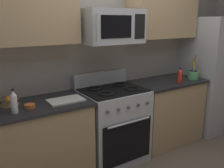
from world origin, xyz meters
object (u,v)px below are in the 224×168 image
(utensil_crock, at_px, (193,74))
(cutting_board, at_px, (66,100))
(range_oven, at_px, (113,124))
(refrigerator, at_px, (211,74))
(bottle_vinegar, at_px, (14,102))
(fruit_basket, at_px, (9,101))
(microwave, at_px, (111,26))
(prep_bowl, at_px, (30,106))
(bottle_hot_sauce, at_px, (180,76))

(utensil_crock, relative_size, cutting_board, 0.93)
(utensil_crock, bearing_deg, range_oven, 174.53)
(refrigerator, bearing_deg, cutting_board, -178.92)
(utensil_crock, distance_m, cutting_board, 1.93)
(cutting_board, xyz_separation_m, bottle_vinegar, (-0.52, -0.08, 0.10))
(range_oven, height_order, refrigerator, refrigerator)
(range_oven, bearing_deg, fruit_basket, 173.76)
(microwave, height_order, fruit_basket, microwave)
(microwave, distance_m, utensil_crock, 1.47)
(refrigerator, bearing_deg, range_oven, 179.47)
(refrigerator, height_order, fruit_basket, refrigerator)
(utensil_crock, bearing_deg, bottle_vinegar, -179.63)
(refrigerator, xyz_separation_m, cutting_board, (-2.49, -0.05, 0.03))
(range_oven, xyz_separation_m, microwave, (-0.00, 0.03, 1.19))
(prep_bowl, bearing_deg, bottle_hot_sauce, -2.45)
(microwave, distance_m, prep_bowl, 1.24)
(fruit_basket, distance_m, cutting_board, 0.55)
(utensil_crock, bearing_deg, refrigerator, 10.75)
(bottle_vinegar, height_order, prep_bowl, bottle_vinegar)
(range_oven, bearing_deg, bottle_hot_sauce, -9.35)
(bottle_vinegar, xyz_separation_m, prep_bowl, (0.15, 0.06, -0.08))
(microwave, distance_m, bottle_hot_sauce, 1.20)
(refrigerator, xyz_separation_m, fruit_basket, (-3.01, 0.14, 0.07))
(fruit_basket, xyz_separation_m, bottle_vinegar, (-0.01, -0.27, 0.06))
(range_oven, bearing_deg, refrigerator, -0.53)
(utensil_crock, height_order, bottle_hot_sauce, utensil_crock)
(cutting_board, bearing_deg, bottle_hot_sauce, -3.46)
(utensil_crock, bearing_deg, cutting_board, 178.21)
(range_oven, relative_size, refrigerator, 0.61)
(refrigerator, distance_m, cutting_board, 2.49)
(cutting_board, bearing_deg, refrigerator, 1.08)
(cutting_board, relative_size, bottle_hot_sauce, 1.81)
(microwave, relative_size, prep_bowl, 6.80)
(fruit_basket, distance_m, bottle_vinegar, 0.27)
(refrigerator, xyz_separation_m, utensil_crock, (-0.56, -0.11, 0.09))
(refrigerator, relative_size, cutting_board, 4.88)
(cutting_board, bearing_deg, prep_bowl, -178.09)
(utensil_crock, distance_m, bottle_vinegar, 2.45)
(utensil_crock, height_order, fruit_basket, utensil_crock)
(bottle_hot_sauce, bearing_deg, bottle_vinegar, 179.43)
(range_oven, xyz_separation_m, fruit_basket, (-1.15, 0.13, 0.48))
(range_oven, height_order, cutting_board, range_oven)
(refrigerator, xyz_separation_m, microwave, (-1.86, 0.04, 0.77))
(cutting_board, height_order, prep_bowl, prep_bowl)
(microwave, xyz_separation_m, bottle_hot_sauce, (0.98, -0.19, -0.66))
(utensil_crock, relative_size, fruit_basket, 1.69)
(prep_bowl, bearing_deg, cutting_board, 1.91)
(refrigerator, height_order, cutting_board, refrigerator)
(range_oven, xyz_separation_m, utensil_crock, (1.30, -0.12, 0.51))
(cutting_board, distance_m, bottle_vinegar, 0.54)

